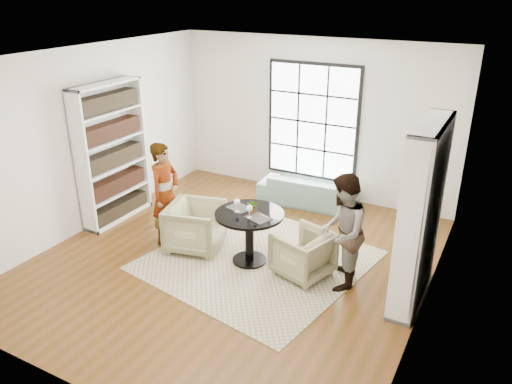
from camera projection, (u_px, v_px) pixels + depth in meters
The scene contains 16 objects.
ground at pixel (234, 259), 7.58m from camera, with size 6.00×6.00×0.00m, color brown.
room_shell at pixel (251, 171), 7.53m from camera, with size 6.00×6.01×6.00m.
rug at pixel (258, 260), 7.55m from camera, with size 2.91×2.91×0.01m, color tan.
pedestal_table at pixel (249, 227), 7.30m from camera, with size 1.01×1.01×0.81m.
sofa at pixel (308, 190), 9.39m from camera, with size 1.83×0.72×0.54m, color gray.
armchair_left at pixel (195, 227), 7.76m from camera, with size 0.81×0.83×0.75m, color tan.
armchair_right at pixel (303, 254), 7.08m from camera, with size 0.72×0.74×0.67m, color tan.
person_left at pixel (165, 194), 7.83m from camera, with size 0.60×0.40×1.65m, color gray.
person_right at pixel (342, 232), 6.65m from camera, with size 0.79×0.62×1.63m, color gray.
placemat_left at pixel (239, 208), 7.37m from camera, with size 0.34×0.26×0.01m, color #262421.
placemat_right at pixel (259, 218), 7.06m from camera, with size 0.34×0.26×0.01m, color #262421.
cutlery_left at pixel (239, 208), 7.37m from camera, with size 0.14×0.22×0.01m, color silver, non-canonical shape.
cutlery_right at pixel (259, 218), 7.06m from camera, with size 0.14×0.22×0.01m, color silver, non-canonical shape.
wine_glass_left at pixel (237, 203), 7.20m from camera, with size 0.09×0.09×0.20m.
wine_glass_right at pixel (250, 209), 7.01m from camera, with size 0.09×0.09×0.20m.
flower_centerpiece at pixel (253, 206), 7.19m from camera, with size 0.18×0.16×0.20m, color gray.
Camera 1 is at (3.41, -5.64, 3.90)m, focal length 35.00 mm.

